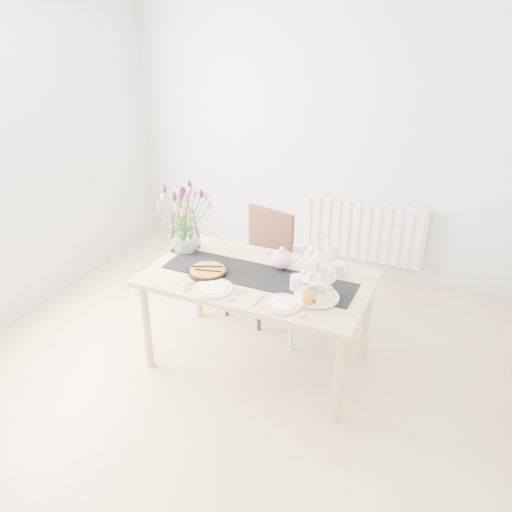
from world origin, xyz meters
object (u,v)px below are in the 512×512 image
at_px(radiator, 363,231).
at_px(teapot, 282,259).
at_px(dining_table, 258,285).
at_px(cake_stand, 317,282).
at_px(mug_white, 296,283).
at_px(chair_white, 315,287).
at_px(tulip_vase, 183,208).
at_px(cream_jug, 338,269).
at_px(chair_brown, 262,256).
at_px(mug_orange, 307,300).
at_px(tart_tin, 208,271).
at_px(plate_left, 213,288).
at_px(plate_right, 282,304).

height_order(radiator, teapot, teapot).
distance_m(dining_table, cake_stand, 0.53).
height_order(dining_table, mug_white, mug_white).
xyz_separation_m(chair_white, mug_white, (0.05, -0.61, 0.37)).
relative_size(tulip_vase, cream_jug, 6.56).
relative_size(radiator, chair_brown, 1.30).
bearing_deg(mug_orange, tulip_vase, 112.64).
bearing_deg(chair_brown, mug_white, -37.89).
bearing_deg(tart_tin, plate_left, -51.63).
xyz_separation_m(tart_tin, mug_orange, (0.80, -0.12, 0.03)).
relative_size(tulip_vase, cake_stand, 1.44).
bearing_deg(chair_white, dining_table, -136.04).
bearing_deg(cake_stand, mug_white, 161.93).
distance_m(radiator, tart_tin, 2.02).
height_order(radiator, mug_orange, mug_orange).
distance_m(radiator, chair_white, 1.22).
distance_m(cream_jug, mug_orange, 0.48).
bearing_deg(chair_brown, teapot, -39.05).
distance_m(cream_jug, plate_left, 0.90).
relative_size(chair_white, teapot, 2.98).
distance_m(mug_orange, plate_right, 0.17).
relative_size(teapot, cream_jug, 2.62).
xyz_separation_m(mug_orange, plate_right, (-0.15, -0.06, -0.04)).
bearing_deg(teapot, cream_jug, 26.04).
bearing_deg(tulip_vase, cake_stand, -13.47).
bearing_deg(cake_stand, tulip_vase, 166.53).
xyz_separation_m(radiator, tulip_vase, (-1.04, -1.60, 0.65)).
bearing_deg(dining_table, tart_tin, -162.61).
height_order(chair_brown, mug_orange, chair_brown).
distance_m(radiator, dining_table, 1.81).
xyz_separation_m(dining_table, plate_left, (-0.20, -0.30, 0.08)).
relative_size(dining_table, chair_brown, 1.73).
bearing_deg(tulip_vase, radiator, 57.02).
bearing_deg(mug_orange, plate_right, 152.94).
xyz_separation_m(chair_white, mug_orange, (0.19, -0.77, 0.36)).
height_order(radiator, cream_jug, cream_jug).
distance_m(cake_stand, plate_right, 0.28).
bearing_deg(plate_left, plate_right, 0.29).
relative_size(chair_brown, tulip_vase, 1.45).
relative_size(chair_brown, cream_jug, 9.53).
relative_size(cake_stand, cream_jug, 4.56).
bearing_deg(dining_table, radiator, 78.77).
distance_m(chair_brown, cream_jug, 0.94).
distance_m(cake_stand, tart_tin, 0.83).
bearing_deg(tart_tin, chair_brown, 84.36).
height_order(dining_table, chair_brown, chair_brown).
distance_m(tart_tin, plate_left, 0.24).
xyz_separation_m(dining_table, mug_white, (0.31, -0.07, 0.13)).
bearing_deg(chair_brown, plate_right, -45.49).
xyz_separation_m(chair_brown, plate_left, (0.07, -0.99, 0.22)).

